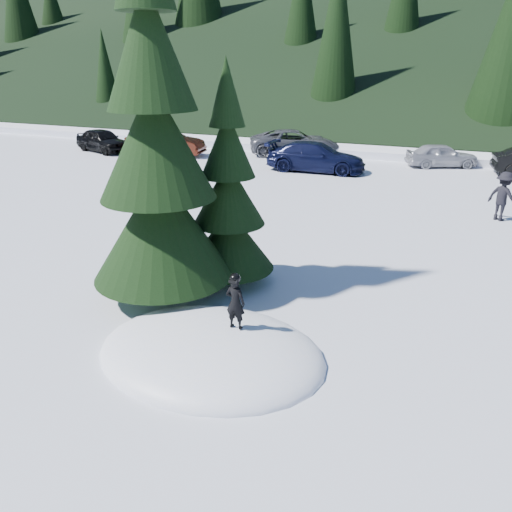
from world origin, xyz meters
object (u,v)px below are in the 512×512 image
at_px(spruce_short, 229,201).
at_px(car_4, 442,155).
at_px(car_2, 294,142).
at_px(child_skier, 235,303).
at_px(car_1, 166,143).
at_px(car_0, 103,140).
at_px(adult_2, 503,196).
at_px(spruce_tall, 156,157).
at_px(car_3, 316,157).

distance_m(spruce_short, car_4, 18.54).
height_order(spruce_short, car_2, spruce_short).
distance_m(spruce_short, child_skier, 3.41).
distance_m(car_1, car_2, 7.76).
bearing_deg(car_1, car_0, 85.74).
bearing_deg(car_2, car_4, -117.28).
relative_size(car_2, car_4, 1.47).
bearing_deg(car_0, spruce_short, -113.49).
bearing_deg(car_4, car_0, 75.27).
bearing_deg(car_0, adult_2, -86.45).
bearing_deg(spruce_tall, car_0, 133.63).
bearing_deg(child_skier, car_2, -73.20).
relative_size(child_skier, car_2, 0.19).
distance_m(spruce_tall, child_skier, 3.73).
bearing_deg(spruce_tall, car_1, 123.51).
height_order(adult_2, car_1, adult_2).
bearing_deg(car_4, car_3, 98.88).
xyz_separation_m(adult_2, car_0, (-22.69, 6.06, -0.15)).
bearing_deg(adult_2, car_3, 0.43).
xyz_separation_m(child_skier, car_2, (-6.57, 21.42, -0.25)).
distance_m(adult_2, car_0, 23.49).
relative_size(adult_2, car_2, 0.32).
xyz_separation_m(spruce_tall, adult_2, (7.30, 10.09, -2.46)).
relative_size(car_0, car_3, 0.83).
distance_m(car_2, car_3, 5.04).
relative_size(spruce_tall, car_3, 1.70).
distance_m(car_0, car_4, 20.17).
height_order(car_0, car_3, car_3).
distance_m(child_skier, car_3, 17.59).
distance_m(adult_2, car_4, 9.86).
bearing_deg(car_3, spruce_tall, -178.20).
xyz_separation_m(spruce_tall, car_3, (-1.31, 15.73, -2.59)).
relative_size(adult_2, car_1, 0.37).
bearing_deg(adult_2, child_skier, 101.27).
xyz_separation_m(child_skier, car_3, (-3.86, 17.16, -0.27)).
distance_m(child_skier, adult_2, 12.46).
xyz_separation_m(car_0, car_1, (4.40, 0.46, 0.05)).
bearing_deg(spruce_short, car_3, 99.14).
height_order(car_0, car_4, car_0).
xyz_separation_m(spruce_short, car_3, (-2.31, 14.33, -1.37)).
height_order(spruce_tall, car_3, spruce_tall).
relative_size(car_2, car_3, 1.07).
bearing_deg(car_2, child_skier, 172.77).
height_order(car_0, car_2, car_2).
bearing_deg(car_4, spruce_tall, 142.62).
height_order(child_skier, car_2, child_skier).
xyz_separation_m(adult_2, car_3, (-8.61, 5.64, -0.13)).
height_order(child_skier, car_3, child_skier).
relative_size(car_1, car_4, 1.27).
height_order(spruce_short, child_skier, spruce_short).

